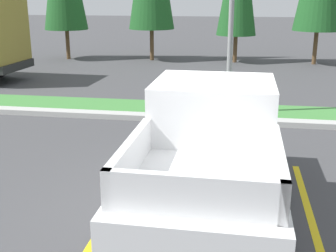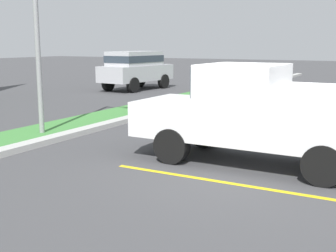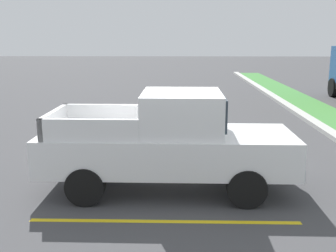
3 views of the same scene
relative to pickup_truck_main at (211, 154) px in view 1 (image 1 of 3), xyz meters
name	(u,v)px [view 1 (image 1 of 3)]	position (x,y,z in m)	size (l,w,h in m)	color
ground_plane	(198,208)	(-0.21, 0.23, -1.04)	(120.00, 120.00, 0.00)	#424244
parking_line_near	(113,210)	(-1.55, -0.05, -1.04)	(0.12, 4.80, 0.01)	yellow
parking_line_far	(313,226)	(1.55, -0.05, -1.04)	(0.12, 4.80, 0.01)	yellow
curb_strip	(216,120)	(-0.21, 5.23, -0.97)	(56.00, 0.40, 0.15)	#B2B2AD
grass_median	(219,111)	(-0.21, 6.33, -1.01)	(56.00, 1.80, 0.06)	#42843D
pickup_truck_main	(211,154)	(0.00, 0.00, 0.00)	(2.01, 5.25, 2.10)	black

